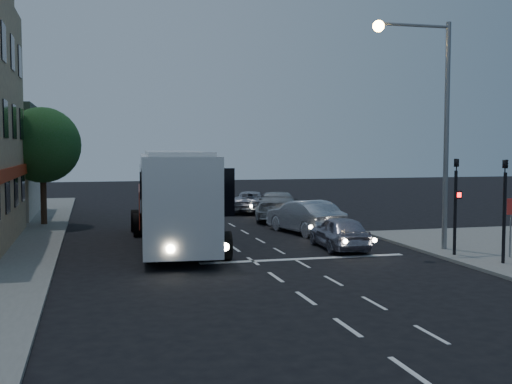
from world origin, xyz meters
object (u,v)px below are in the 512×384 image
object	(u,v)px
car_sedan_c	(250,202)
regulatory_sign	(511,218)
car_suv	(340,233)
car_sedan_b	(278,206)
street_tree	(42,142)
traffic_signal_side	(505,198)
streetlight	(432,108)
car_sedan_a	(305,217)
traffic_signal_main	(456,194)
tour_bus	(173,194)

from	to	relation	value
car_sedan_c	regulatory_sign	distance (m)	20.20
car_suv	car_sedan_b	world-z (taller)	car_sedan_b
car_sedan_c	street_tree	bearing A→B (deg)	35.11
regulatory_sign	car_sedan_c	bearing A→B (deg)	104.61
car_sedan_c	traffic_signal_side	xyz separation A→B (m)	(4.09, -20.49, 1.74)
streetlight	regulatory_sign	bearing A→B (deg)	-51.25
car_sedan_b	traffic_signal_side	bearing A→B (deg)	121.80
car_sedan_a	car_sedan_c	size ratio (longest dim) A/B	1.00
car_sedan_b	traffic_signal_side	size ratio (longest dim) A/B	1.39
car_suv	traffic_signal_main	distance (m)	4.91
car_sedan_a	regulatory_sign	xyz separation A→B (m)	(4.99, -9.03, 0.78)
car_suv	regulatory_sign	distance (m)	6.62
car_sedan_a	traffic_signal_main	distance (m)	8.81
regulatory_sign	street_tree	size ratio (longest dim) A/B	0.35
regulatory_sign	streetlight	bearing A→B (deg)	128.75
traffic_signal_side	streetlight	xyz separation A→B (m)	(-0.96, 3.40, 3.31)
car_sedan_a	car_sedan_b	xyz separation A→B (m)	(0.35, 5.86, 0.01)
traffic_signal_side	car_sedan_a	bearing A→B (deg)	111.75
car_suv	traffic_signal_main	bearing A→B (deg)	142.06
car_suv	car_sedan_c	world-z (taller)	car_suv
streetlight	street_tree	size ratio (longest dim) A/B	1.45
car_sedan_c	streetlight	world-z (taller)	streetlight
car_suv	regulatory_sign	size ratio (longest dim) A/B	1.86
car_suv	car_sedan_a	bearing A→B (deg)	-88.92
traffic_signal_main	tour_bus	bearing A→B (deg)	147.51
traffic_signal_side	regulatory_sign	world-z (taller)	traffic_signal_side
car_sedan_c	streetlight	size ratio (longest dim) A/B	0.55
car_sedan_b	regulatory_sign	bearing A→B (deg)	126.18
tour_bus	streetlight	bearing A→B (deg)	-22.72
car_suv	traffic_signal_side	world-z (taller)	traffic_signal_side
tour_bus	streetlight	world-z (taller)	streetlight
tour_bus	traffic_signal_main	bearing A→B (deg)	-28.37
traffic_signal_main	traffic_signal_side	world-z (taller)	same
tour_bus	streetlight	size ratio (longest dim) A/B	1.48
car_sedan_c	traffic_signal_side	size ratio (longest dim) A/B	1.20
tour_bus	traffic_signal_side	size ratio (longest dim) A/B	3.24
car_sedan_c	street_tree	world-z (taller)	street_tree
car_sedan_a	car_suv	bearing A→B (deg)	76.21
tour_bus	car_sedan_b	world-z (taller)	tour_bus
car_sedan_b	regulatory_sign	xyz separation A→B (m)	(4.64, -14.89, 0.77)
regulatory_sign	street_tree	bearing A→B (deg)	138.92
car_sedan_c	street_tree	xyz separation A→B (m)	(-12.42, -4.27, 3.81)
tour_bus	traffic_signal_main	world-z (taller)	traffic_signal_main
tour_bus	street_tree	world-z (taller)	street_tree
car_suv	streetlight	xyz separation A→B (m)	(3.21, -1.60, 5.04)
tour_bus	car_sedan_b	bearing A→B (deg)	51.61
street_tree	traffic_signal_side	bearing A→B (deg)	-44.50
traffic_signal_side	car_sedan_c	bearing A→B (deg)	101.29
car_sedan_b	street_tree	distance (m)	13.39
car_sedan_b	street_tree	bearing A→B (deg)	17.23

